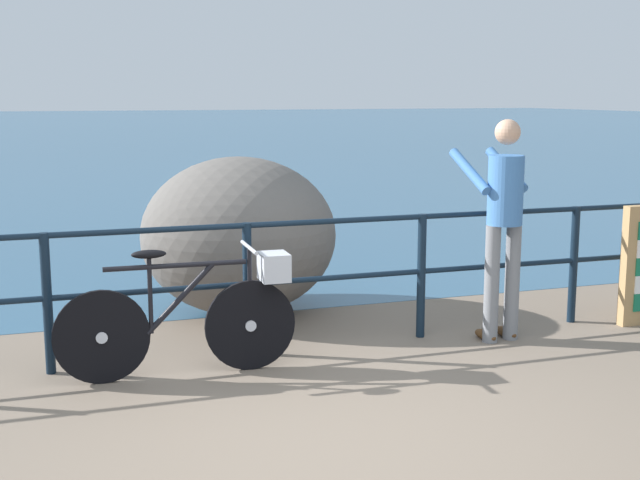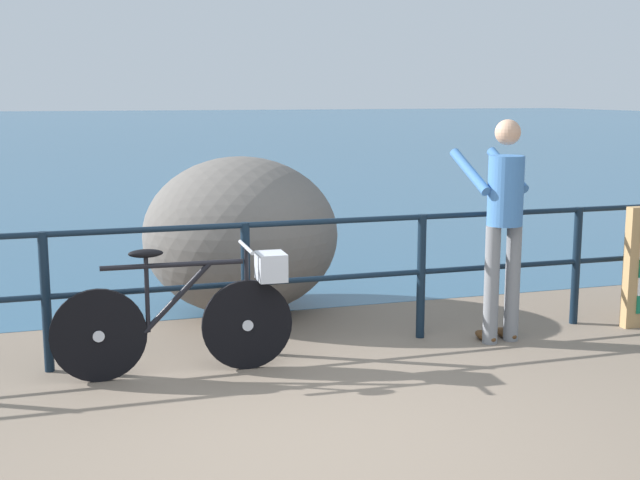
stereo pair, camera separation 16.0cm
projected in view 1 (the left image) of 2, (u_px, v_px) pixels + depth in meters
ground_plane at (93, 167)px, 23.54m from camera, size 120.00×120.00×0.10m
sea_surface at (61, 127)px, 49.62m from camera, size 120.00×90.00×0.01m
promenade_railing at (247, 272)px, 6.41m from camera, size 8.78×0.07×1.02m
bicycle at (198, 311)px, 5.97m from camera, size 1.70×0.48×0.92m
person_at_railing at (503, 219)px, 6.72m from camera, size 0.49×0.66×1.78m
breakwater_boulder_main at (239, 235)px, 7.65m from camera, size 1.76×1.75×1.42m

